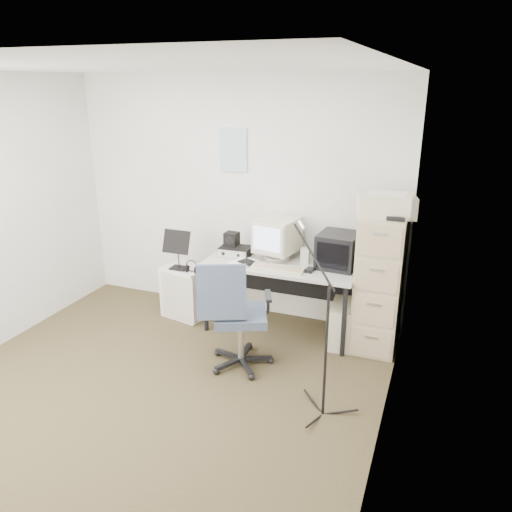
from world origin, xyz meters
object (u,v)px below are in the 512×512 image
(desk, at_px, (281,296))
(side_cart, at_px, (186,291))
(filing_cabinet, at_px, (380,282))
(office_chair, at_px, (240,314))

(desk, height_order, side_cart, desk)
(desk, relative_size, side_cart, 2.71)
(filing_cabinet, distance_m, desk, 0.99)
(desk, xyz_separation_m, office_chair, (-0.12, -0.77, 0.14))
(office_chair, bearing_deg, side_cart, 118.97)
(filing_cabinet, bearing_deg, office_chair, -143.08)
(desk, xyz_separation_m, side_cart, (-1.06, -0.05, -0.09))
(office_chair, xyz_separation_m, side_cart, (-0.94, 0.72, -0.22))
(filing_cabinet, xyz_separation_m, office_chair, (-1.07, -0.80, -0.15))
(desk, bearing_deg, office_chair, -98.78)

